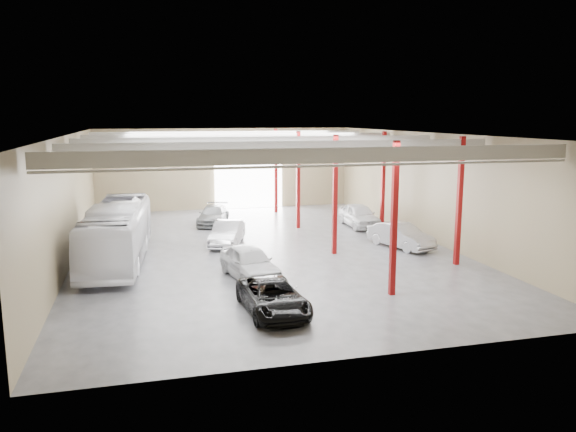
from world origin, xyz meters
name	(u,v)px	position (x,y,z in m)	size (l,w,h in m)	color
depot_shell	(264,168)	(0.13, 0.48, 4.98)	(22.12, 32.12, 7.06)	#444449
coach_bus	(117,233)	(-8.50, -0.80, 1.65)	(2.77, 11.84, 3.30)	white
black_sedan	(273,297)	(-2.00, -11.01, 0.68)	(2.27, 4.92, 1.37)	black
car_row_a	(250,262)	(-2.00, -5.81, 0.83)	(1.96, 4.87, 1.66)	silver
car_row_b	(227,233)	(-2.00, 1.81, 0.76)	(1.60, 4.59, 1.51)	#B9B9BE
car_row_c	(213,215)	(-2.00, 9.00, 0.70)	(1.95, 4.79, 1.39)	slate
car_right_near	(401,236)	(8.30, -1.58, 0.76)	(1.61, 4.62, 1.52)	#ADAEB2
car_right_far	(359,215)	(8.30, 5.39, 0.84)	(1.98, 4.91, 1.67)	silver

